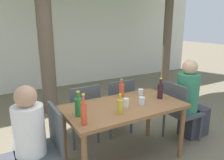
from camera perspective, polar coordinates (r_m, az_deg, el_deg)
name	(u,v)px	position (r m, az deg, el deg)	size (l,w,h in m)	color
ground_plane	(123,159)	(3.06, 2.97, -19.89)	(30.00, 30.00, 0.00)	#706651
cafe_building_wall	(46,36)	(6.03, -16.85, 11.03)	(10.00, 0.08, 2.80)	white
dining_table_front	(124,112)	(2.74, 3.15, -8.30)	(1.47, 0.79, 0.76)	brown
patio_chair_0	(46,144)	(2.47, -16.88, -15.75)	(0.44, 0.44, 0.90)	#474C51
patio_chair_1	(179,109)	(3.38, 17.14, -7.19)	(0.44, 0.44, 0.90)	#474C51
patio_chair_2	(83,111)	(3.19, -7.62, -8.01)	(0.44, 0.44, 0.90)	#474C51
patio_chair_3	(118,104)	(3.43, 1.55, -6.17)	(0.44, 0.44, 0.90)	#474C51
person_seated_0	(21,150)	(2.44, -22.61, -16.53)	(0.55, 0.31, 1.17)	#383842
person_seated_1	(190,103)	(3.54, 19.81, -5.78)	(0.56, 0.32, 1.23)	#383842
soda_bottle_0	(84,113)	(2.19, -7.36, -8.48)	(0.06, 0.06, 0.32)	#DB4C2D
oil_cruet_1	(120,106)	(2.43, 2.10, -6.81)	(0.07, 0.07, 0.23)	gold
wine_bottle_2	(160,91)	(2.96, 12.48, -2.72)	(0.07, 0.07, 0.28)	#331923
green_bottle_3	(79,106)	(2.39, -8.71, -6.82)	(0.08, 0.08, 0.28)	#287A38
soda_bottle_4	(122,90)	(2.97, 2.52, -2.56)	(0.07, 0.07, 0.25)	#DB4C2D
drinking_glass_0	(141,92)	(3.09, 7.50, -3.08)	(0.07, 0.07, 0.08)	white
drinking_glass_1	(142,101)	(2.72, 7.77, -5.42)	(0.08, 0.08, 0.10)	silver
drinking_glass_2	(126,103)	(2.62, 3.69, -6.00)	(0.07, 0.07, 0.11)	silver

